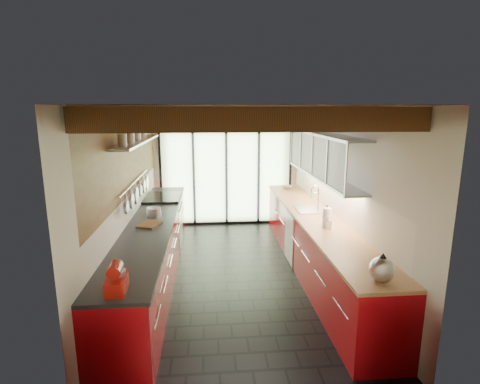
{
  "coord_description": "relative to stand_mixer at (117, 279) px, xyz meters",
  "views": [
    {
      "loc": [
        -0.41,
        -5.52,
        2.56
      ],
      "look_at": [
        0.1,
        0.4,
        1.25
      ],
      "focal_mm": 28.0,
      "sensor_mm": 36.0,
      "label": 1
    }
  ],
  "objects": [
    {
      "name": "bowl",
      "position": [
        2.54,
        4.42,
        -0.08
      ],
      "size": [
        0.23,
        0.23,
        0.05
      ],
      "primitive_type": "imported",
      "rotation": [
        0.0,
        0.0,
        0.06
      ],
      "color": "silver",
      "rests_on": "right_counter"
    },
    {
      "name": "paper_towel",
      "position": [
        2.54,
        1.72,
        0.02
      ],
      "size": [
        0.14,
        0.14,
        0.32
      ],
      "color": "white",
      "rests_on": "right_counter"
    },
    {
      "name": "glass_door",
      "position": [
        1.27,
        4.94,
        0.63
      ],
      "size": [
        2.95,
        0.1,
        2.9
      ],
      "color": "#C6EAAD",
      "rests_on": "ground"
    },
    {
      "name": "pot_large",
      "position": [
        0.0,
        2.47,
        -0.04
      ],
      "size": [
        0.28,
        0.28,
        0.14
      ],
      "primitive_type": "cylinder",
      "rotation": [
        0.0,
        0.0,
        0.32
      ],
      "color": "silver",
      "rests_on": "left_counter"
    },
    {
      "name": "upper_cabinets_right",
      "position": [
        2.7,
        2.54,
        0.82
      ],
      "size": [
        0.34,
        3.0,
        3.0
      ],
      "color": "silver",
      "rests_on": "ground"
    },
    {
      "name": "room_shell",
      "position": [
        1.27,
        2.24,
        0.62
      ],
      "size": [
        5.5,
        5.5,
        5.5
      ],
      "color": "silver",
      "rests_on": "ground"
    },
    {
      "name": "left_counter",
      "position": [
        -0.0,
        2.24,
        -0.57
      ],
      "size": [
        0.68,
        5.0,
        0.92
      ],
      "color": "#B50B14",
      "rests_on": "ground"
    },
    {
      "name": "ground",
      "position": [
        1.27,
        2.24,
        -1.03
      ],
      "size": [
        5.5,
        5.5,
        0.0
      ],
      "primitive_type": "plane",
      "color": "black",
      "rests_on": "ground"
    },
    {
      "name": "soap_bottle",
      "position": [
        2.54,
        1.65,
        -0.03
      ],
      "size": [
        0.08,
        0.08,
        0.17
      ],
      "primitive_type": "imported",
      "rotation": [
        0.0,
        0.0,
        -0.06
      ],
      "color": "silver",
      "rests_on": "right_counter"
    },
    {
      "name": "right_counter",
      "position": [
        2.54,
        2.24,
        -0.57
      ],
      "size": [
        0.68,
        5.0,
        0.92
      ],
      "color": "#B50B14",
      "rests_on": "ground"
    },
    {
      "name": "pot_small",
      "position": [
        0.0,
        2.5,
        -0.07
      ],
      "size": [
        0.27,
        0.27,
        0.09
      ],
      "primitive_type": "cylinder",
      "rotation": [
        0.0,
        0.0,
        -0.15
      ],
      "color": "silver",
      "rests_on": "left_counter"
    },
    {
      "name": "stand_mixer",
      "position": [
        0.0,
        0.0,
        0.0
      ],
      "size": [
        0.2,
        0.32,
        0.28
      ],
      "color": "red",
      "rests_on": "left_counter"
    },
    {
      "name": "cutting_board",
      "position": [
        0.0,
        2.0,
        -0.1
      ],
      "size": [
        0.36,
        0.42,
        0.03
      ],
      "primitive_type": "cube",
      "rotation": [
        0.0,
        0.0,
        -0.32
      ],
      "color": "brown",
      "rests_on": "left_counter"
    },
    {
      "name": "range_stove",
      "position": [
        -0.0,
        3.69,
        -0.56
      ],
      "size": [
        0.66,
        0.9,
        0.97
      ],
      "color": "silver",
      "rests_on": "ground"
    },
    {
      "name": "ceiling_beams",
      "position": [
        1.27,
        2.62,
        1.43
      ],
      "size": [
        3.14,
        5.06,
        4.9
      ],
      "color": "#593316",
      "rests_on": "ground"
    },
    {
      "name": "kettle",
      "position": [
        2.54,
        -0.01,
        0.02
      ],
      "size": [
        0.3,
        0.34,
        0.3
      ],
      "color": "silver",
      "rests_on": "right_counter"
    },
    {
      "name": "sink_assembly",
      "position": [
        2.56,
        2.64,
        -0.07
      ],
      "size": [
        0.45,
        0.52,
        0.43
      ],
      "color": "silver",
      "rests_on": "right_counter"
    },
    {
      "name": "left_wall_fixtures",
      "position": [
        -0.2,
        2.5,
        0.77
      ],
      "size": [
        0.28,
        2.6,
        0.96
      ],
      "color": "silver",
      "rests_on": "ground"
    }
  ]
}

